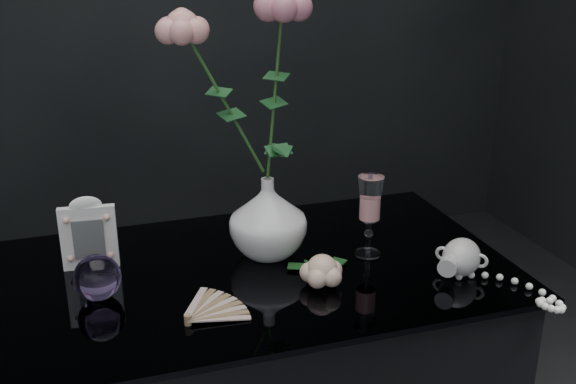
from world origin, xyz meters
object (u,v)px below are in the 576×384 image
object	(u,v)px
vase	(268,217)
loose_rose	(322,270)
picture_frame	(88,233)
wine_glass	(369,217)
pearl_jar	(462,256)
paperweight	(97,277)

from	to	relation	value
vase	loose_rose	xyz separation A→B (m)	(0.06, -0.16, -0.05)
picture_frame	loose_rose	xyz separation A→B (m)	(0.41, -0.21, -0.04)
vase	picture_frame	size ratio (longest dim) A/B	1.10
picture_frame	loose_rose	world-z (taller)	picture_frame
wine_glass	pearl_jar	distance (m)	0.19
wine_glass	picture_frame	size ratio (longest dim) A/B	1.13
vase	paperweight	xyz separation A→B (m)	(-0.34, -0.08, -0.04)
picture_frame	pearl_jar	distance (m)	0.72
vase	wine_glass	distance (m)	0.20
picture_frame	paperweight	size ratio (longest dim) A/B	1.77
wine_glass	pearl_jar	size ratio (longest dim) A/B	0.65
loose_rose	pearl_jar	size ratio (longest dim) A/B	0.69
vase	wine_glass	world-z (taller)	wine_glass
vase	picture_frame	distance (m)	0.35
wine_glass	paperweight	bearing A→B (deg)	-178.27
pearl_jar	picture_frame	bearing A→B (deg)	-155.71
wine_glass	loose_rose	size ratio (longest dim) A/B	0.95
vase	loose_rose	world-z (taller)	vase
loose_rose	vase	bearing A→B (deg)	98.39
vase	paperweight	bearing A→B (deg)	-166.70
vase	loose_rose	bearing A→B (deg)	-69.45
paperweight	loose_rose	distance (m)	0.41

